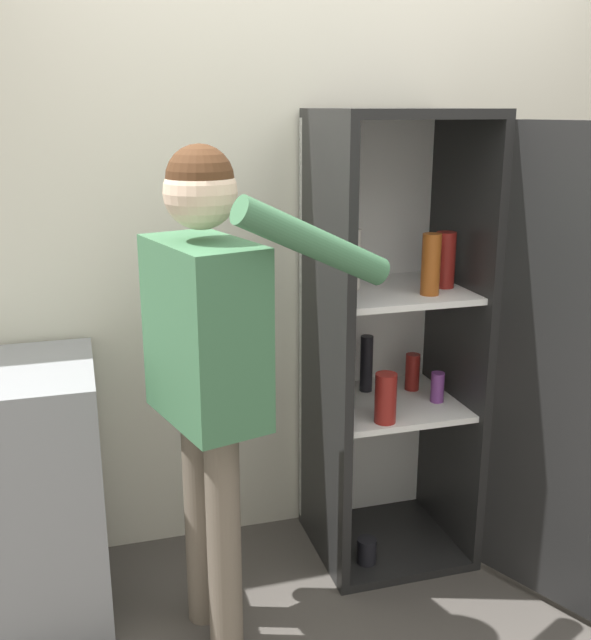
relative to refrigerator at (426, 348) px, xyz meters
The scene contains 4 objects.
wall_back 0.63m from the refrigerator, 124.25° to the left, with size 7.00×0.06×2.55m.
refrigerator is the anchor object (origin of this frame).
person 0.94m from the refrigerator, 164.27° to the right, with size 0.75×0.58×1.69m.
counter 1.66m from the refrigerator, behind, with size 0.71×0.59×0.94m.
Camera 1 is at (-0.98, -1.94, 1.80)m, focal length 42.00 mm.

